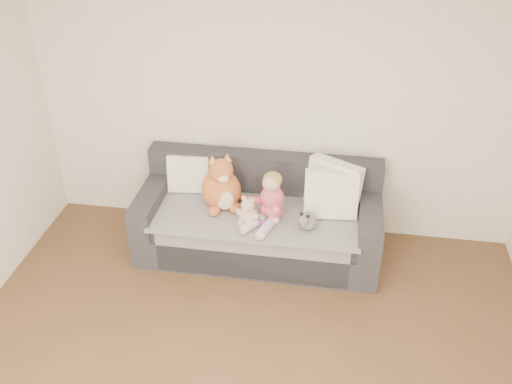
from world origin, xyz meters
The scene contains 10 objects.
room_shell centered at (0.00, 0.42, 1.30)m, with size 5.00×5.00×5.00m.
sofa centered at (-0.10, 2.06, 0.31)m, with size 2.20×0.94×0.85m.
cushion_left centered at (-0.81, 2.25, 0.65)m, with size 0.41×0.22×0.37m.
cushion_right_back centered at (0.55, 2.18, 0.70)m, with size 0.53×0.42×0.46m.
cushion_right_front centered at (0.54, 2.04, 0.69)m, with size 0.48×0.25×0.44m.
toddler centered at (0.02, 1.86, 0.67)m, with size 0.35×0.48×0.47m.
plush_cat centered at (-0.44, 2.02, 0.67)m, with size 0.44×0.44×0.55m.
teddy_bear centered at (-0.16, 1.78, 0.58)m, with size 0.21×0.17×0.28m.
plush_cow centered at (0.36, 1.79, 0.55)m, with size 0.16×0.23×0.19m.
sippy_cup centered at (-0.03, 1.76, 0.54)m, with size 0.11×0.08×0.12m.
Camera 1 is at (0.55, -2.22, 3.38)m, focal length 40.00 mm.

